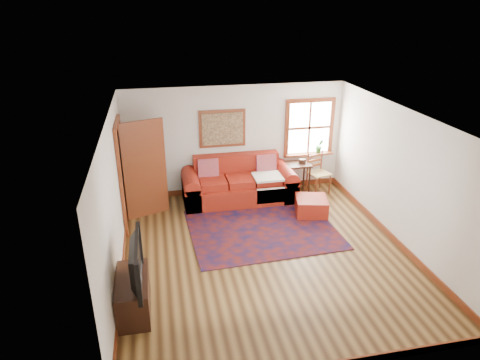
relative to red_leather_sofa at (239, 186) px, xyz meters
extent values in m
plane|color=#3E2610|center=(0.01, -2.27, -0.33)|extent=(5.50, 5.50, 0.00)
cube|color=silver|center=(0.01, 0.48, 0.92)|extent=(5.00, 0.04, 2.50)
cube|color=silver|center=(0.01, -5.02, 0.92)|extent=(5.00, 0.04, 2.50)
cube|color=silver|center=(-2.49, -2.27, 0.92)|extent=(0.04, 5.50, 2.50)
cube|color=silver|center=(2.51, -2.27, 0.92)|extent=(0.04, 5.50, 2.50)
cube|color=white|center=(0.01, -2.27, 2.17)|extent=(5.00, 5.50, 0.04)
cube|color=brown|center=(0.01, 0.47, -0.27)|extent=(5.00, 0.03, 0.12)
cube|color=brown|center=(-2.47, -2.27, -0.27)|extent=(0.03, 5.50, 0.12)
cube|color=brown|center=(2.50, -2.27, -0.27)|extent=(0.03, 5.50, 0.12)
cube|color=white|center=(1.76, 0.47, 1.12)|extent=(1.00, 0.02, 1.20)
cube|color=brown|center=(1.76, 0.45, 1.77)|extent=(1.18, 0.06, 0.09)
cube|color=brown|center=(1.76, 0.45, 0.48)|extent=(1.18, 0.06, 0.09)
cube|color=brown|center=(1.22, 0.45, 1.12)|extent=(0.09, 0.06, 1.20)
cube|color=brown|center=(2.31, 0.45, 1.12)|extent=(0.09, 0.06, 1.20)
cube|color=brown|center=(1.76, 0.45, 1.12)|extent=(1.00, 0.04, 0.05)
cube|color=brown|center=(1.76, 0.38, 0.50)|extent=(1.15, 0.20, 0.04)
imported|color=#215F23|center=(2.01, 0.36, 0.69)|extent=(0.18, 0.15, 0.33)
cube|color=black|center=(-2.48, -0.67, 0.70)|extent=(0.02, 0.90, 2.05)
cube|color=brown|center=(-2.45, -1.16, 0.70)|extent=(0.06, 0.09, 2.05)
cube|color=brown|center=(-2.45, -0.17, 0.70)|extent=(0.06, 0.09, 2.05)
cube|color=brown|center=(-2.45, -0.67, 1.77)|extent=(0.06, 1.08, 0.09)
cube|color=brown|center=(-2.02, -0.37, 0.70)|extent=(0.86, 0.35, 2.05)
cube|color=silver|center=(-2.02, -0.37, 0.80)|extent=(0.56, 0.22, 1.33)
cube|color=brown|center=(-0.29, 0.46, 1.22)|extent=(1.05, 0.04, 0.85)
cube|color=tan|center=(-0.29, 0.43, 1.22)|extent=(0.92, 0.03, 0.72)
cube|color=#58150C|center=(0.18, -1.47, -0.32)|extent=(2.93, 2.40, 0.02)
cube|color=maroon|center=(0.00, -0.06, -0.11)|extent=(2.50, 1.03, 0.44)
cube|color=maroon|center=(0.00, 0.31, 0.38)|extent=(1.95, 0.28, 0.54)
cube|color=maroon|center=(-1.08, -0.06, -0.05)|extent=(0.35, 1.03, 0.54)
cube|color=maroon|center=(1.07, -0.06, -0.05)|extent=(0.35, 1.03, 0.54)
cube|color=#CA621C|center=(-0.67, 0.13, 0.42)|extent=(0.46, 0.22, 0.47)
cube|color=#CA621C|center=(0.66, 0.13, 0.42)|extent=(0.46, 0.22, 0.47)
cube|color=silver|center=(0.60, -0.26, 0.28)|extent=(0.63, 0.57, 0.04)
cube|color=maroon|center=(1.35, -1.03, -0.14)|extent=(0.77, 0.77, 0.37)
cube|color=#331A11|center=(1.38, 0.07, 0.38)|extent=(0.61, 0.46, 0.04)
cylinder|color=#331A11|center=(1.12, -0.12, 0.02)|extent=(0.04, 0.04, 0.69)
cylinder|color=#331A11|center=(1.63, -0.12, 0.02)|extent=(0.04, 0.04, 0.69)
cylinder|color=#331A11|center=(1.12, 0.26, 0.02)|extent=(0.04, 0.04, 0.69)
cylinder|color=#331A11|center=(1.63, 0.26, 0.02)|extent=(0.04, 0.04, 0.69)
cube|color=tan|center=(1.89, -0.02, 0.15)|extent=(0.55, 0.53, 0.04)
cylinder|color=brown|center=(1.76, -0.24, -0.10)|extent=(0.04, 0.04, 0.46)
cylinder|color=brown|center=(2.13, -0.14, -0.10)|extent=(0.04, 0.04, 0.46)
cylinder|color=brown|center=(1.66, 0.11, 0.15)|extent=(0.04, 0.04, 0.96)
cylinder|color=brown|center=(2.03, 0.21, 0.15)|extent=(0.04, 0.04, 0.96)
cube|color=brown|center=(1.84, 0.16, 0.42)|extent=(0.38, 0.13, 0.29)
cube|color=#331A11|center=(-2.24, -3.41, -0.05)|extent=(0.45, 1.01, 0.55)
imported|color=black|center=(-2.22, -3.50, 0.56)|extent=(0.15, 1.13, 0.65)
cylinder|color=silver|center=(-2.19, -3.03, 0.32)|extent=(0.12, 0.12, 0.18)
cylinder|color=#FFA53F|center=(-2.19, -3.03, 0.29)|extent=(0.07, 0.07, 0.12)
camera|label=1|loc=(-1.73, -8.65, 3.92)|focal=32.00mm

